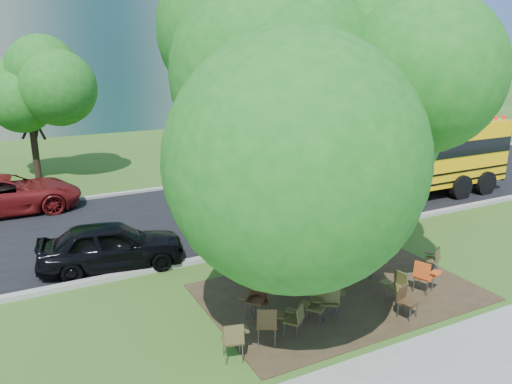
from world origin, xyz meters
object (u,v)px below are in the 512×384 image
black_car (112,245)px  chair_6 (397,284)px  chair_11 (333,271)px  chair_13 (434,257)px  chair_7 (425,274)px  chair_10 (280,269)px  main_tree (325,96)px  chair_8 (261,297)px  bg_car_red (7,194)px  chair_9 (256,295)px  chair_4 (332,298)px  chair_1 (268,321)px  chair_0 (234,337)px  school_bus (383,158)px  chair_15 (323,264)px  chair_14 (316,303)px  chair_2 (296,317)px  chair_5 (406,299)px  chair_12 (372,262)px  chair_3 (327,297)px

black_car → chair_6: bearing=-123.3°
chair_11 → chair_13: chair_11 is taller
chair_7 → chair_13: 1.42m
chair_10 → main_tree: bearing=68.2°
chair_8 → bg_car_red: size_ratio=0.15×
chair_7 → chair_9: chair_7 is taller
main_tree → chair_13: size_ratio=11.04×
chair_4 → bg_car_red: bg_car_red is taller
chair_1 → chair_8: (0.42, 1.09, -0.06)m
chair_13 → bg_car_red: size_ratio=0.15×
chair_0 → chair_10: bearing=59.4°
school_bus → chair_15: (-6.34, -5.06, -1.33)m
chair_7 → chair_14: 3.28m
chair_4 → chair_2: bearing=-135.3°
chair_11 → chair_0: bearing=-161.4°
chair_15 → chair_9: bearing=-80.3°
chair_5 → chair_12: size_ratio=1.04×
chair_1 → chair_14: chair_1 is taller
chair_9 → black_car: 4.98m
main_tree → chair_12: main_tree is taller
chair_6 → chair_14: 2.33m
school_bus → chair_7: school_bus is taller
chair_9 → chair_13: 5.55m
chair_6 → chair_15: bearing=16.4°
chair_7 → chair_9: bearing=-125.2°
chair_8 → bg_car_red: bearing=40.8°
chair_4 → chair_11: (0.79, 1.07, 0.05)m
chair_3 → chair_10: 1.93m
main_tree → bg_car_red: main_tree is taller
school_bus → chair_10: bearing=-147.4°
chair_0 → chair_3: chair_3 is taller
chair_14 → chair_0: bearing=64.5°
chair_2 → chair_5: chair_5 is taller
chair_7 → chair_0: bearing=-108.8°
black_car → chair_10: bearing=-122.3°
chair_14 → bg_car_red: bearing=-10.6°
chair_6 → chair_7: bearing=-100.4°
chair_14 → main_tree: bearing=-72.9°
chair_0 → chair_5: 4.29m
chair_5 → black_car: 8.18m
chair_7 → chair_9: (-4.38, 0.98, -0.02)m
school_bus → chair_11: (-6.51, -5.70, -1.24)m
chair_13 → main_tree: bearing=142.7°
chair_3 → chair_6: 2.00m
main_tree → chair_15: main_tree is taller
chair_3 → chair_13: 4.16m
chair_12 → chair_13: bearing=73.6°
chair_8 → chair_9: (-0.12, 0.07, 0.04)m
chair_9 → school_bus: bearing=-98.7°
chair_6 → chair_7: size_ratio=0.89×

